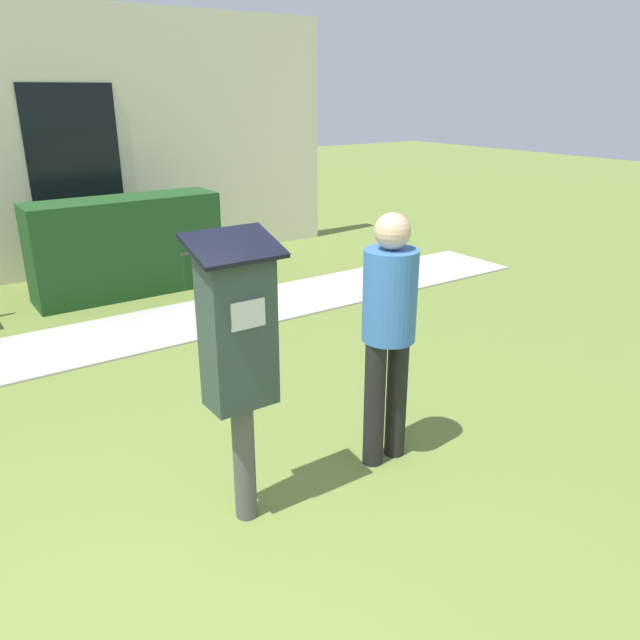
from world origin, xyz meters
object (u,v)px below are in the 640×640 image
(outdoor_chair_right, at_px, (186,240))
(person_standing, at_px, (389,322))
(outdoor_chair_middle, at_px, (75,254))
(parking_meter, at_px, (239,346))

(outdoor_chair_right, bearing_deg, person_standing, -82.01)
(outdoor_chair_right, bearing_deg, outdoor_chair_middle, -166.89)
(person_standing, bearing_deg, outdoor_chair_right, 122.39)
(parking_meter, bearing_deg, outdoor_chair_middle, 86.33)
(parking_meter, height_order, outdoor_chair_right, parking_meter)
(parking_meter, xyz_separation_m, person_standing, (1.00, 0.01, -0.09))
(parking_meter, bearing_deg, person_standing, 0.52)
(outdoor_chair_middle, bearing_deg, outdoor_chair_right, 14.12)
(parking_meter, xyz_separation_m, outdoor_chair_right, (1.56, 4.34, -0.49))
(outdoor_chair_middle, relative_size, outdoor_chair_right, 1.00)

